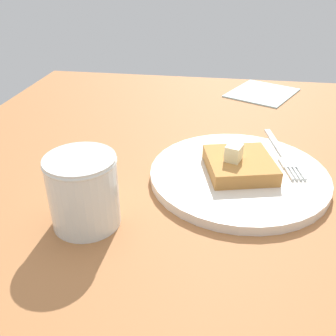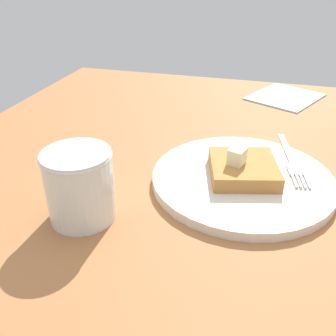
% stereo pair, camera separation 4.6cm
% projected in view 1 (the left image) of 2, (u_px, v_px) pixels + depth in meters
% --- Properties ---
extents(table_surface, '(0.92, 0.92, 0.03)m').
position_uv_depth(table_surface, '(218.00, 176.00, 0.55)').
color(table_surface, '#A5683B').
rests_on(table_surface, ground).
extents(plate, '(0.24, 0.24, 0.01)m').
position_uv_depth(plate, '(237.00, 174.00, 0.52)').
color(plate, silver).
rests_on(plate, table_surface).
extents(toast_slice_center, '(0.11, 0.11, 0.02)m').
position_uv_depth(toast_slice_center, '(238.00, 165.00, 0.51)').
color(toast_slice_center, '#BB7C3B').
rests_on(toast_slice_center, plate).
extents(butter_pat_primary, '(0.03, 0.03, 0.02)m').
position_uv_depth(butter_pat_primary, '(232.00, 153.00, 0.49)').
color(butter_pat_primary, '#F1EAB2').
rests_on(butter_pat_primary, toast_slice_center).
extents(fork, '(0.16, 0.04, 0.00)m').
position_uv_depth(fork, '(282.00, 155.00, 0.55)').
color(fork, silver).
rests_on(fork, plate).
extents(syrup_jar, '(0.08, 0.08, 0.09)m').
position_uv_depth(syrup_jar, '(82.00, 193.00, 0.42)').
color(syrup_jar, '#361907').
rests_on(syrup_jar, table_surface).
extents(napkin, '(0.19, 0.18, 0.00)m').
position_uv_depth(napkin, '(261.00, 93.00, 0.84)').
color(napkin, silver).
rests_on(napkin, table_surface).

